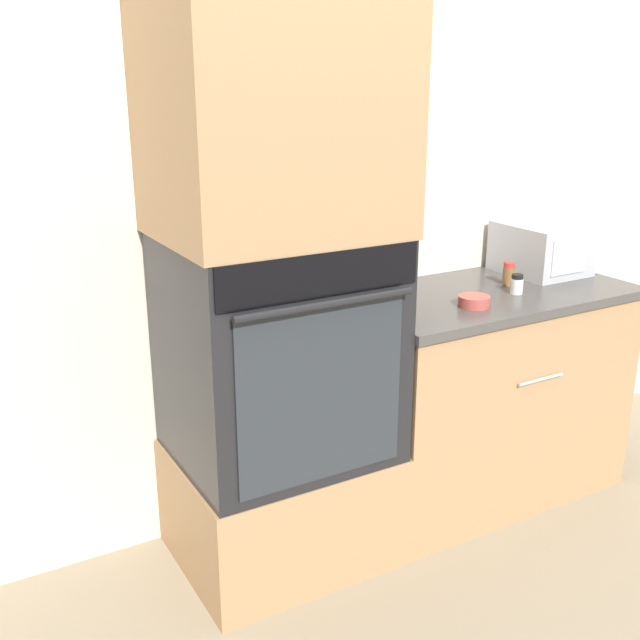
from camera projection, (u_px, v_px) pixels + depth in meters
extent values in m
plane|color=gray|center=(409.00, 563.00, 2.71)|extent=(12.00, 12.00, 0.00)
cube|color=beige|center=(322.00, 195.00, 2.84)|extent=(8.00, 0.05, 2.50)
cube|color=#A87F56|center=(281.00, 501.00, 2.72)|extent=(0.73, 0.60, 0.42)
cube|color=black|center=(278.00, 348.00, 2.54)|extent=(0.71, 0.59, 0.78)
cube|color=black|center=(322.00, 275.00, 2.19)|extent=(0.68, 0.01, 0.13)
cube|color=orange|center=(323.00, 275.00, 2.19)|extent=(0.09, 0.00, 0.03)
cube|color=#282D33|center=(322.00, 394.00, 2.31)|extent=(0.58, 0.01, 0.59)
cylinder|color=black|center=(327.00, 304.00, 2.19)|extent=(0.60, 0.02, 0.02)
cube|color=#A87F56|center=(273.00, 90.00, 2.27)|extent=(0.73, 0.60, 0.90)
cube|color=#A87F56|center=(481.00, 396.00, 3.10)|extent=(1.14, 0.60, 0.84)
cube|color=#474442|center=(488.00, 294.00, 2.96)|extent=(1.16, 0.63, 0.03)
cylinder|color=#B7B7BC|center=(541.00, 380.00, 2.78)|extent=(0.22, 0.01, 0.01)
cube|color=#B2B5BA|center=(541.00, 248.00, 3.19)|extent=(0.31, 0.34, 0.21)
cube|color=silver|center=(569.00, 257.00, 3.04)|extent=(0.19, 0.01, 0.14)
cube|color=black|center=(375.00, 272.00, 2.80)|extent=(0.10, 0.11, 0.21)
cylinder|color=black|center=(369.00, 240.00, 2.75)|extent=(0.02, 0.02, 0.04)
cylinder|color=black|center=(375.00, 239.00, 2.76)|extent=(0.02, 0.02, 0.04)
cylinder|color=black|center=(381.00, 238.00, 2.77)|extent=(0.02, 0.02, 0.04)
cylinder|color=#B24C42|center=(474.00, 301.00, 2.74)|extent=(0.12, 0.12, 0.04)
cylinder|color=brown|center=(508.00, 276.00, 3.01)|extent=(0.05, 0.05, 0.07)
cylinder|color=red|center=(509.00, 265.00, 2.99)|extent=(0.04, 0.04, 0.02)
cylinder|color=silver|center=(517.00, 286.00, 2.90)|extent=(0.05, 0.05, 0.06)
cylinder|color=black|center=(517.00, 277.00, 2.88)|extent=(0.04, 0.04, 0.02)
cylinder|color=silver|center=(376.00, 281.00, 2.96)|extent=(0.04, 0.04, 0.06)
cylinder|color=#B7B7BC|center=(376.00, 271.00, 2.95)|extent=(0.04, 0.04, 0.02)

